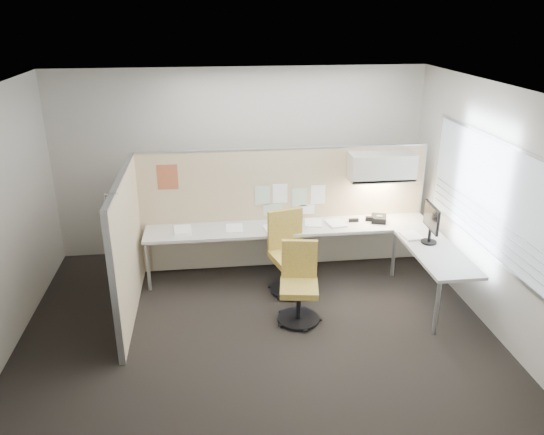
{
  "coord_description": "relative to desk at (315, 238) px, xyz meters",
  "views": [
    {
      "loc": [
        -0.49,
        -5.47,
        3.56
      ],
      "look_at": [
        0.29,
        0.8,
        1.06
      ],
      "focal_mm": 35.0,
      "sensor_mm": 36.0,
      "label": 1
    }
  ],
  "objects": [
    {
      "name": "task_light_strip",
      "position": [
        0.97,
        0.26,
        0.7
      ],
      "size": [
        0.6,
        0.06,
        0.02
      ],
      "primitive_type": "cube",
      "color": "#FFEABF",
      "rests_on": "overhead_bin"
    },
    {
      "name": "paper_stack_1",
      "position": [
        -1.11,
        0.15,
        0.14
      ],
      "size": [
        0.24,
        0.31,
        0.02
      ],
      "primitive_type": "cube",
      "rotation": [
        0.0,
        0.0,
        -0.04
      ],
      "color": "white",
      "rests_on": "desk"
    },
    {
      "name": "wall_right",
      "position": [
        1.82,
        -1.13,
        0.8
      ],
      "size": [
        0.02,
        4.5,
        2.8
      ],
      "primitive_type": "cube",
      "color": "beige",
      "rests_on": "ground"
    },
    {
      "name": "chair_left",
      "position": [
        -0.4,
        -0.31,
        -0.1
      ],
      "size": [
        0.61,
        0.63,
        1.08
      ],
      "rotation": [
        0.0,
        0.0,
        0.25
      ],
      "color": "black",
      "rests_on": "floor"
    },
    {
      "name": "paper_stack_5",
      "position": [
        1.22,
        -0.4,
        0.14
      ],
      "size": [
        0.26,
        0.32,
        0.02
      ],
      "primitive_type": "cube",
      "rotation": [
        0.0,
        0.0,
        0.1
      ],
      "color": "white",
      "rests_on": "desk"
    },
    {
      "name": "monitor",
      "position": [
        1.37,
        -0.63,
        0.42
      ],
      "size": [
        0.2,
        0.49,
        0.51
      ],
      "rotation": [
        0.0,
        0.0,
        1.51
      ],
      "color": "black",
      "rests_on": "desk"
    },
    {
      "name": "coat_hook",
      "position": [
        -2.51,
        -1.25,
        0.83
      ],
      "size": [
        0.18,
        0.41,
        1.25
      ],
      "color": "silver",
      "rests_on": "partition_left"
    },
    {
      "name": "partition_left",
      "position": [
        -2.43,
        -0.63,
        0.27
      ],
      "size": [
        0.06,
        2.2,
        1.75
      ],
      "primitive_type": "cube",
      "color": "#C5AE88",
      "rests_on": "floor"
    },
    {
      "name": "tape_dispenser",
      "position": [
        0.83,
        0.21,
        0.16
      ],
      "size": [
        0.11,
        0.08,
        0.06
      ],
      "primitive_type": "cube",
      "rotation": [
        0.0,
        0.0,
        -0.28
      ],
      "color": "black",
      "rests_on": "desk"
    },
    {
      "name": "window_pane",
      "position": [
        1.79,
        -1.13,
        0.95
      ],
      "size": [
        0.01,
        2.8,
        1.3
      ],
      "primitive_type": "cube",
      "color": "#99A8B2",
      "rests_on": "wall_right"
    },
    {
      "name": "paper_stack_4",
      "position": [
        0.32,
        0.14,
        0.14
      ],
      "size": [
        0.28,
        0.33,
        0.02
      ],
      "primitive_type": "cube",
      "rotation": [
        0.0,
        0.0,
        0.17
      ],
      "color": "white",
      "rests_on": "desk"
    },
    {
      "name": "stapler",
      "position": [
        0.6,
        0.2,
        0.15
      ],
      "size": [
        0.14,
        0.04,
        0.05
      ],
      "primitive_type": "cube",
      "rotation": [
        0.0,
        0.0,
        -0.03
      ],
      "color": "black",
      "rests_on": "desk"
    },
    {
      "name": "partition_back",
      "position": [
        -0.38,
        0.47,
        0.27
      ],
      "size": [
        4.1,
        0.06,
        1.75
      ],
      "primitive_type": "cube",
      "color": "#C5AE88",
      "rests_on": "floor"
    },
    {
      "name": "phone",
      "position": [
        0.94,
        0.14,
        0.18
      ],
      "size": [
        0.26,
        0.25,
        0.12
      ],
      "rotation": [
        0.0,
        0.0,
        -0.32
      ],
      "color": "black",
      "rests_on": "desk"
    },
    {
      "name": "poster",
      "position": [
        -1.98,
        0.44,
        0.82
      ],
      "size": [
        0.28,
        0.0,
        0.35
      ],
      "primitive_type": "cube",
      "color": "#FD5E1F",
      "rests_on": "partition_back"
    },
    {
      "name": "ceiling",
      "position": [
        -0.93,
        -1.13,
        2.2
      ],
      "size": [
        5.5,
        4.5,
        0.01
      ],
      "primitive_type": "cube",
      "color": "white",
      "rests_on": "wall_back"
    },
    {
      "name": "chair_right",
      "position": [
        -0.4,
        -1.04,
        -0.15
      ],
      "size": [
        0.52,
        0.54,
        0.97
      ],
      "rotation": [
        0.0,
        0.0,
        -0.16
      ],
      "color": "black",
      "rests_on": "floor"
    },
    {
      "name": "paper_stack_2",
      "position": [
        -0.58,
        0.02,
        0.15
      ],
      "size": [
        0.27,
        0.33,
        0.04
      ],
      "primitive_type": "cube",
      "rotation": [
        0.0,
        0.0,
        0.13
      ],
      "color": "white",
      "rests_on": "desk"
    },
    {
      "name": "desk",
      "position": [
        0.0,
        0.0,
        0.0
      ],
      "size": [
        4.0,
        2.07,
        0.73
      ],
      "color": "beige",
      "rests_on": "floor"
    },
    {
      "name": "overhead_bin",
      "position": [
        0.97,
        0.26,
        0.91
      ],
      "size": [
        0.9,
        0.36,
        0.38
      ],
      "primitive_type": "cube",
      "color": "beige",
      "rests_on": "partition_back"
    },
    {
      "name": "pinned_papers",
      "position": [
        -0.3,
        0.44,
        0.43
      ],
      "size": [
        1.01,
        0.0,
        0.47
      ],
      "color": "#8CBF8C",
      "rests_on": "partition_back"
    },
    {
      "name": "wall_back",
      "position": [
        -0.93,
        1.12,
        0.8
      ],
      "size": [
        5.5,
        0.02,
        2.8
      ],
      "primitive_type": "cube",
      "color": "beige",
      "rests_on": "ground"
    },
    {
      "name": "floor",
      "position": [
        -0.93,
        -1.13,
        -0.61
      ],
      "size": [
        5.5,
        4.5,
        0.01
      ],
      "primitive_type": "cube",
      "color": "black",
      "rests_on": "ground"
    },
    {
      "name": "paper_stack_3",
      "position": [
        0.01,
        0.21,
        0.14
      ],
      "size": [
        0.28,
        0.34,
        0.02
      ],
      "primitive_type": "cube",
      "rotation": [
        0.0,
        0.0,
        -0.17
      ],
      "color": "white",
      "rests_on": "desk"
    },
    {
      "name": "wall_front",
      "position": [
        -0.93,
        -3.38,
        0.8
      ],
      "size": [
        5.5,
        0.02,
        2.8
      ],
      "primitive_type": "cube",
      "color": "beige",
      "rests_on": "ground"
    },
    {
      "name": "paper_stack_0",
      "position": [
        -1.81,
        0.16,
        0.14
      ],
      "size": [
        0.25,
        0.32,
        0.03
      ],
      "primitive_type": "cube",
      "rotation": [
        0.0,
        0.0,
        0.09
      ],
      "color": "white",
      "rests_on": "desk"
    }
  ]
}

